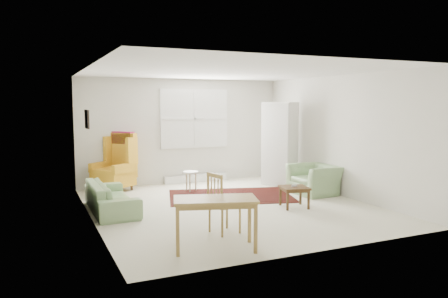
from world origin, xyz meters
name	(u,v)px	position (x,y,z in m)	size (l,w,h in m)	color
room	(227,139)	(0.02, 0.21, 1.26)	(5.04, 5.54, 2.51)	beige
rug	(231,196)	(0.38, 0.80, 0.01)	(2.51, 1.61, 0.03)	black
sofa	(111,191)	(-2.10, 0.53, 0.36)	(1.79, 0.70, 0.72)	#7B9F6A
armchair	(314,177)	(2.10, 0.29, 0.37)	(0.95, 0.83, 0.74)	#7B9F6A
wingback_chair	(113,162)	(-1.74, 2.35, 0.65)	(0.75, 0.79, 1.29)	gold
coffee_table	(294,197)	(1.04, -0.56, 0.20)	(0.48, 0.48, 0.39)	#462E15
stool	(191,181)	(-0.21, 1.63, 0.22)	(0.33, 0.33, 0.45)	white
cabinet	(280,144)	(1.91, 1.40, 0.97)	(0.41, 0.78, 1.94)	white
desk	(215,224)	(-1.20, -2.11, 0.34)	(1.08, 0.54, 0.69)	#A18241
desk_chair	(225,203)	(-0.79, -1.49, 0.45)	(0.40, 0.40, 0.91)	#A18241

